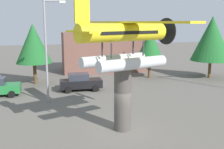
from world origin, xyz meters
TOP-DOWN VIEW (x-y plane):
  - ground_plane at (0.00, 0.00)m, footprint 140.00×140.00m
  - display_pedestal at (0.00, 0.00)m, footprint 1.10×1.10m
  - floatplane_monument at (0.12, 0.05)m, footprint 7.19×10.09m
  - car_mid_black at (-1.48, 10.88)m, footprint 4.20×2.02m
  - streetlight_primary at (-4.51, 7.37)m, footprint 1.84×0.28m
  - storefront_building at (3.02, 22.00)m, footprint 11.21×5.96m
  - tree_east at (-6.10, 15.12)m, footprint 3.90×3.90m
  - tree_center_back at (7.69, 15.46)m, footprint 3.54×3.54m
  - tree_far_east at (14.97, 13.65)m, footprint 4.88×4.88m

SIDE VIEW (x-z plane):
  - ground_plane at x=0.00m, z-range 0.00..0.00m
  - car_mid_black at x=-1.48m, z-range 0.00..1.76m
  - display_pedestal at x=0.00m, z-range 0.00..4.10m
  - storefront_building at x=3.02m, z-range 0.00..5.45m
  - tree_center_back at x=7.69m, z-range 1.02..7.04m
  - tree_east at x=-6.10m, z-range 1.17..7.89m
  - tree_far_east at x=14.97m, z-range 1.08..8.69m
  - streetlight_primary at x=-4.51m, z-range 0.65..9.30m
  - floatplane_monument at x=0.12m, z-range 3.77..7.77m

